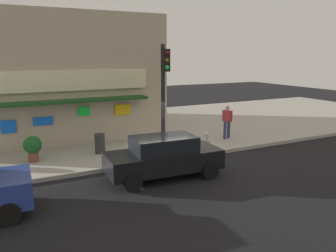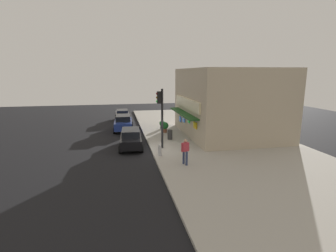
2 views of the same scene
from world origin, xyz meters
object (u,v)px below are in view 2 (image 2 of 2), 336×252
Objects in this scene: parked_car_blue at (123,123)px; parked_car_grey at (122,115)px; parked_car_black at (131,138)px; potted_plant_by_doorway at (162,124)px; fire_hydrant at (160,150)px; pedestrian at (185,150)px; traffic_light at (161,111)px; potted_plant_by_window at (165,126)px; trash_can at (170,135)px.

parked_car_blue is 1.08× the size of parked_car_grey.
parked_car_black is (12.72, 0.42, 0.04)m from parked_car_grey.
fire_hydrant is at bearing -10.95° from potted_plant_by_doorway.
parked_car_blue is (-12.18, -3.75, -0.29)m from pedestrian.
parked_car_black is (-3.15, -1.96, 0.23)m from fire_hydrant.
fire_hydrant is (1.96, -0.42, -2.68)m from traffic_light.
parked_car_grey is 12.73m from parked_car_black.
fire_hydrant is 0.19× the size of parked_car_black.
potted_plant_by_doorway is at bearing 169.35° from traffic_light.
parked_car_grey is at bearing -168.64° from traffic_light.
fire_hydrant is 0.48× the size of pedestrian.
potted_plant_by_window is (-9.58, 0.41, -0.35)m from pedestrian.
fire_hydrant is 4.87m from trash_can.
parked_car_grey is at bearing 179.73° from parked_car_blue.
potted_plant_by_window reaches higher than potted_plant_by_doorway.
parked_car_black is at bearing -68.78° from trash_can.
potted_plant_by_window is 4.90m from parked_car_blue.
trash_can is at bearing 177.05° from pedestrian.
fire_hydrant is at bearing 13.54° from parked_car_blue.
traffic_light is at bearing 63.38° from parked_car_black.
pedestrian reaches higher than potted_plant_by_doorway.
fire_hydrant is 0.21× the size of parked_car_grey.
pedestrian reaches higher than parked_car_black.
trash_can reaches higher than fire_hydrant.
potted_plant_by_window reaches higher than fire_hydrant.
potted_plant_by_window is at bearing 166.65° from fire_hydrant.
parked_car_blue is at bearing -142.86° from trash_can.
fire_hydrant is at bearing -12.03° from traffic_light.
potted_plant_by_doorway is (-7.19, 1.35, -2.59)m from traffic_light.
traffic_light is 1.18× the size of parked_car_grey.
parked_car_black is at bearing -41.20° from potted_plant_by_window.
potted_plant_by_window is at bearing -0.56° from potted_plant_by_doorway.
parked_car_blue is at bearing -176.25° from parked_car_black.
pedestrian is 12.75m from parked_car_blue.
potted_plant_by_doorway is at bearing 177.86° from pedestrian.
trash_can is at bearing 19.81° from parked_car_grey.
parked_car_blue reaches higher than potted_plant_by_doorway.
parked_car_black is (-5.35, -3.30, -0.34)m from pedestrian.
pedestrian is at bearing -2.95° from trash_can.
trash_can is 12.02m from parked_car_grey.
pedestrian reaches higher than parked_car_blue.
parked_car_blue is at bearing -0.27° from parked_car_grey.
pedestrian is at bearing 31.70° from parked_car_black.
potted_plant_by_window is (-5.43, 1.34, -2.45)m from traffic_light.
potted_plant_by_doorway reaches higher than trash_can.
fire_hydrant is at bearing -13.35° from potted_plant_by_window.
trash_can is 0.82× the size of potted_plant_by_window.
parked_car_black reaches higher than fire_hydrant.
pedestrian is 0.40× the size of parked_car_blue.
fire_hydrant is at bearing 8.51° from parked_car_grey.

